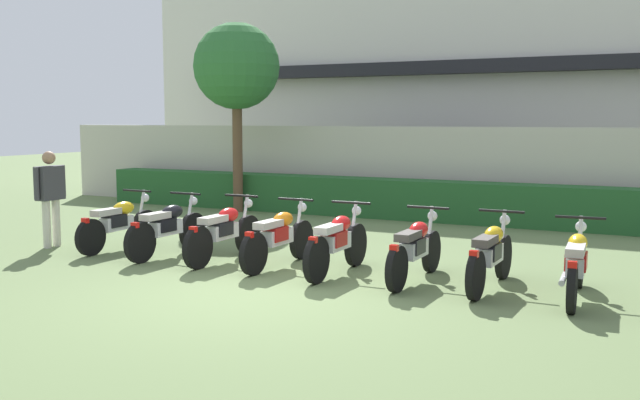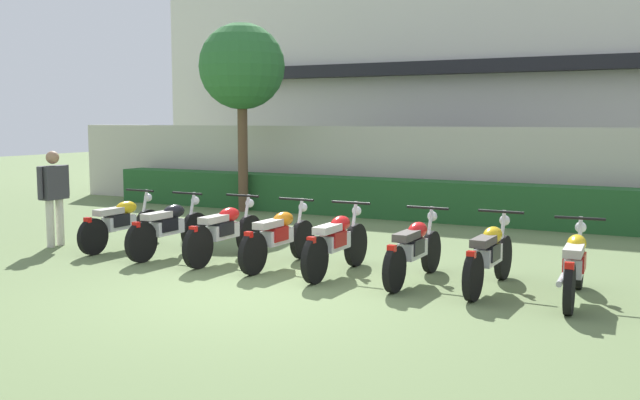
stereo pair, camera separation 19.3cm
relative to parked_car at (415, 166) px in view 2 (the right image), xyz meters
The scene contains 15 objects.
ground 10.14m from the parked_car, 81.25° to the right, with size 60.00×60.00×0.00m, color #607547.
building 5.88m from the parked_car, 73.34° to the left, with size 21.96×6.50×6.72m.
compound_wall 2.63m from the parked_car, 54.33° to the right, with size 20.87×0.30×1.97m, color #BCB7A8.
hedge_row 3.27m from the parked_car, 61.60° to the right, with size 16.69×0.70×0.85m, color #235628.
parked_car is the anchor object (origin of this frame).
tree_near_inspector 5.08m from the parked_car, 131.21° to the right, with size 1.97×1.97×4.32m.
motorcycle_in_row_0 8.67m from the parked_car, 103.73° to the right, with size 0.60×1.85×0.95m.
motorcycle_in_row_1 8.59m from the parked_car, 96.39° to the right, with size 0.60×1.88×0.97m.
motorcycle_in_row_2 8.47m from the parked_car, 89.60° to the right, with size 0.60×1.94×0.97m.
motorcycle_in_row_3 8.52m from the parked_car, 83.22° to the right, with size 0.60×1.93×0.96m.
motorcycle_in_row_4 8.78m from the parked_car, 76.90° to the right, with size 0.60×1.90×0.97m.
motorcycle_in_row_5 9.04m from the parked_car, 69.91° to the right, with size 0.60×1.93×0.95m.
motorcycle_in_row_6 9.40m from the parked_car, 64.16° to the right, with size 0.60×1.94×0.96m.
motorcycle_in_row_7 9.98m from the parked_car, 58.99° to the right, with size 0.60×1.92×0.94m.
inspector_person 9.31m from the parked_car, 110.21° to the right, with size 0.22×0.66×1.61m.
Camera 2 is at (4.81, -7.41, 2.16)m, focal length 40.61 mm.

